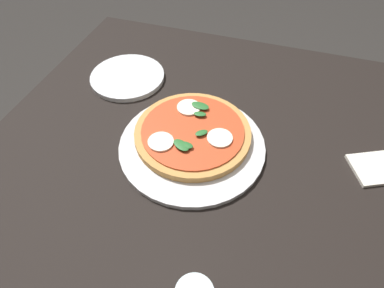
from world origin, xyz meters
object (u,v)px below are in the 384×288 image
serving_tray (192,145)px  pizza (193,132)px  plate_white (128,77)px  dining_table (219,169)px  napkin (380,168)px

serving_tray → pizza: 0.03m
plate_white → serving_tray: bearing=-36.7°
pizza → plate_white: bearing=146.3°
dining_table → serving_tray: bearing=-147.1°
serving_tray → napkin: size_ratio=2.71×
plate_white → pizza: bearing=-33.7°
dining_table → plate_white: (-0.33, 0.16, 0.12)m
pizza → serving_tray: bearing=-75.5°
dining_table → pizza: 0.16m
napkin → plate_white: bearing=169.5°
napkin → pizza: bearing=-174.3°
dining_table → serving_tray: 0.14m
pizza → plate_white: 0.31m
pizza → napkin: size_ratio=2.18×
dining_table → serving_tray: (-0.06, -0.04, 0.12)m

